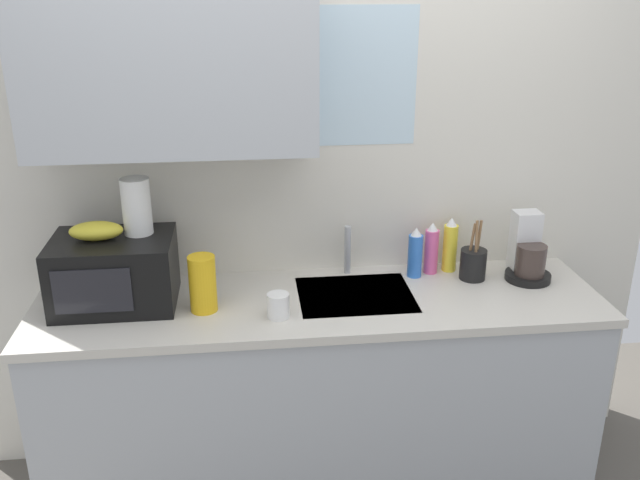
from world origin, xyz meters
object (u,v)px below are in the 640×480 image
object	(u,v)px
dish_soap_bottle_pink	(431,249)
coffee_maker	(527,254)
microwave	(114,272)
paper_towel_roll	(137,206)
cereal_canister	(203,284)
dish_soap_bottle_blue	(415,254)
dish_soap_bottle_yellow	(450,246)
utensil_crock	(473,263)
mug_white	(278,306)
banana_bunch	(96,231)

from	to	relation	value
dish_soap_bottle_pink	coffee_maker	bearing A→B (deg)	-13.82
microwave	paper_towel_roll	distance (m)	0.27
microwave	cereal_canister	world-z (taller)	microwave
paper_towel_roll	dish_soap_bottle_blue	size ratio (longest dim) A/B	1.00
dish_soap_bottle_yellow	dish_soap_bottle_pink	bearing A→B (deg)	-170.61
dish_soap_bottle_pink	utensil_crock	xyz separation A→B (m)	(0.16, -0.08, -0.04)
paper_towel_roll	dish_soap_bottle_yellow	world-z (taller)	paper_towel_roll
microwave	cereal_canister	xyz separation A→B (m)	(0.34, -0.10, -0.02)
dish_soap_bottle_blue	dish_soap_bottle_yellow	distance (m)	0.17
dish_soap_bottle_blue	mug_white	world-z (taller)	dish_soap_bottle_blue
paper_towel_roll	coffee_maker	size ratio (longest dim) A/B	0.79
microwave	dish_soap_bottle_yellow	size ratio (longest dim) A/B	1.90
coffee_maker	mug_white	bearing A→B (deg)	-166.91
coffee_maker	dish_soap_bottle_blue	world-z (taller)	coffee_maker
microwave	utensil_crock	bearing A→B (deg)	2.80
cereal_canister	utensil_crock	distance (m)	1.13
microwave	dish_soap_bottle_yellow	world-z (taller)	microwave
dish_soap_bottle_pink	cereal_canister	bearing A→B (deg)	-165.16
dish_soap_bottle_yellow	paper_towel_roll	bearing A→B (deg)	-174.74
dish_soap_bottle_yellow	mug_white	distance (m)	0.85
cereal_canister	dish_soap_bottle_pink	bearing A→B (deg)	14.84
paper_towel_roll	microwave	bearing A→B (deg)	-152.83
paper_towel_roll	dish_soap_bottle_yellow	distance (m)	1.32
dish_soap_bottle_blue	cereal_canister	bearing A→B (deg)	-165.78
paper_towel_roll	banana_bunch	bearing A→B (deg)	-161.57
dish_soap_bottle_blue	dish_soap_bottle_yellow	size ratio (longest dim) A/B	0.91
microwave	paper_towel_roll	world-z (taller)	paper_towel_roll
coffee_maker	dish_soap_bottle_pink	bearing A→B (deg)	166.18
paper_towel_roll	utensil_crock	distance (m)	1.39
dish_soap_bottle_blue	banana_bunch	bearing A→B (deg)	-174.46
banana_bunch	utensil_crock	bearing A→B (deg)	2.65
dish_soap_bottle_pink	utensil_crock	size ratio (longest dim) A/B	0.86
paper_towel_roll	cereal_canister	distance (m)	0.39
paper_towel_roll	mug_white	xyz separation A→B (m)	(0.52, -0.24, -0.33)
paper_towel_roll	dish_soap_bottle_yellow	size ratio (longest dim) A/B	0.91
microwave	dish_soap_bottle_yellow	xyz separation A→B (m)	(1.39, 0.17, -0.02)
microwave	dish_soap_bottle_pink	bearing A→B (deg)	6.83
microwave	dish_soap_bottle_yellow	distance (m)	1.40
dish_soap_bottle_blue	utensil_crock	world-z (taller)	utensil_crock
coffee_maker	dish_soap_bottle_pink	size ratio (longest dim) A/B	1.23
banana_bunch	cereal_canister	world-z (taller)	banana_bunch
paper_towel_roll	dish_soap_bottle_pink	xyz separation A→B (m)	(1.20, 0.10, -0.27)
dish_soap_bottle_blue	cereal_canister	size ratio (longest dim) A/B	0.99
utensil_crock	microwave	bearing A→B (deg)	-177.20
banana_bunch	mug_white	distance (m)	0.74
banana_bunch	mug_white	xyz separation A→B (m)	(0.67, -0.19, -0.26)
coffee_maker	utensil_crock	xyz separation A→B (m)	(-0.23, 0.01, -0.03)
paper_towel_roll	dish_soap_bottle_blue	xyz separation A→B (m)	(1.12, 0.07, -0.28)
utensil_crock	paper_towel_roll	bearing A→B (deg)	-179.17
dish_soap_bottle_blue	mug_white	xyz separation A→B (m)	(-0.60, -0.31, -0.06)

